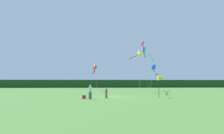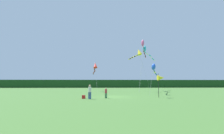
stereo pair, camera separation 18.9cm
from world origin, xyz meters
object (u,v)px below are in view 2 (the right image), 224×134
Objects in this scene: banner_flag_pole at (161,78)px; kite_yellow at (139,52)px; kite_blue at (155,69)px; kite_rainbow at (143,46)px; person_adult at (90,91)px; kite_cyan at (146,51)px; kite_red at (95,66)px; cooler_box at (84,97)px; person_child at (106,92)px.

kite_yellow is (0.41, 15.37, 6.16)m from banner_flag_pole.
kite_rainbow is at bearing 88.18° from kite_blue.
kite_cyan reaches higher than person_adult.
banner_flag_pole is 0.41× the size of kite_red.
kite_yellow is at bearing 95.33° from kite_blue.
cooler_box is 0.04× the size of kite_rainbow.
kite_yellow reaches higher than kite_red.
kite_yellow reaches higher than banner_flag_pole.
person_adult is 17.35m from kite_red.
kite_blue reaches higher than person_child.
kite_red is (-12.19, -3.22, -4.15)m from kite_cyan.
kite_blue is (1.23, 6.59, 1.67)m from banner_flag_pole.
kite_blue is 0.76× the size of kite_yellow.
banner_flag_pole is at bearing -58.77° from kite_red.
kite_rainbow is at bearing 57.75° from person_adult.
kite_rainbow reaches higher than kite_blue.
person_child is 3.06× the size of cooler_box.
kite_red is (-2.08, 15.63, 4.79)m from person_child.
person_child is 20.37m from kite_rainbow.
kite_red is at bearing -179.62° from kite_yellow.
kite_rainbow is 1.85m from kite_yellow.
kite_yellow reaches higher than cooler_box.
kite_cyan is at bearing 61.80° from person_child.
cooler_box is at bearing 143.08° from person_adult.
kite_rainbow reaches higher than kite_red.
kite_cyan is (12.83, 19.38, 9.45)m from cooler_box.
kite_red is at bearing 97.57° from person_child.
person_child is 0.41× the size of banner_flag_pole.
banner_flag_pole is at bearing 8.86° from person_adult.
kite_red reaches higher than cooler_box.
cooler_box is 0.13× the size of banner_flag_pole.
banner_flag_pole is 0.27× the size of kite_rainbow.
kite_blue is 9.90m from kite_yellow.
cooler_box is at bearing -122.51° from kite_yellow.
cooler_box is 0.05× the size of kite_red.
person_adult is 2.25m from person_child.
kite_rainbow is (10.67, 16.90, 9.24)m from person_adult.
banner_flag_pole is 0.43× the size of kite_blue.
cooler_box is 10.24m from banner_flag_pole.
kite_red is at bearing -179.12° from kite_rainbow.
kite_blue is 0.94× the size of kite_red.
kite_blue is at bearing 33.68° from cooler_box.
person_adult is 9.40m from banner_flag_pole.
person_adult reaches higher than person_child.
person_adult is 1.22m from cooler_box.
kite_rainbow is (1.51, 15.47, 7.64)m from banner_flag_pole.
kite_cyan reaches higher than kite_blue.
kite_red is at bearing 87.71° from cooler_box.
kite_cyan is at bearing 56.49° from cooler_box.
person_adult is 1.31× the size of person_child.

